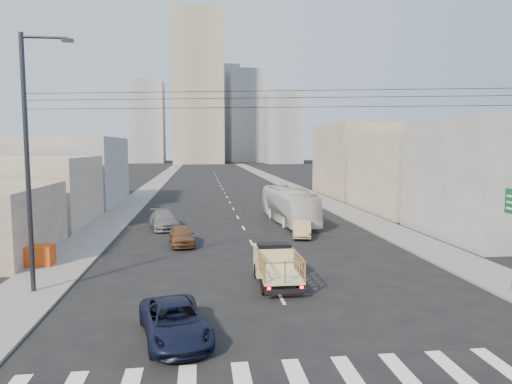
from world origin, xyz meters
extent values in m
plane|color=black|center=(0.00, 0.00, 0.00)|extent=(420.00, 420.00, 0.00)
cube|color=slate|center=(-11.75, 70.00, 0.06)|extent=(3.50, 180.00, 0.12)
cube|color=slate|center=(11.75, 70.00, 0.06)|extent=(3.50, 180.00, 0.12)
cube|color=silver|center=(2.48, -6.00, 0.01)|extent=(0.55, 3.80, 0.01)
cube|color=silver|center=(4.12, -6.00, 0.01)|extent=(0.55, 3.80, 0.01)
cube|color=silver|center=(0.00, 2.00, 0.01)|extent=(0.15, 2.00, 0.01)
cube|color=silver|center=(0.00, 8.00, 0.01)|extent=(0.15, 2.00, 0.01)
cube|color=silver|center=(0.00, 14.00, 0.01)|extent=(0.15, 2.00, 0.01)
cube|color=silver|center=(0.00, 20.00, 0.01)|extent=(0.15, 2.00, 0.01)
cube|color=silver|center=(0.00, 26.00, 0.01)|extent=(0.15, 2.00, 0.01)
cube|color=silver|center=(0.00, 32.00, 0.01)|extent=(0.15, 2.00, 0.01)
cube|color=silver|center=(0.00, 38.00, 0.01)|extent=(0.15, 2.00, 0.01)
cube|color=silver|center=(0.00, 44.00, 0.01)|extent=(0.15, 2.00, 0.01)
cube|color=silver|center=(0.00, 50.00, 0.01)|extent=(0.15, 2.00, 0.01)
cube|color=silver|center=(0.00, 56.00, 0.01)|extent=(0.15, 2.00, 0.01)
cube|color=silver|center=(0.00, 62.00, 0.01)|extent=(0.15, 2.00, 0.01)
cube|color=silver|center=(0.00, 68.00, 0.01)|extent=(0.15, 2.00, 0.01)
cube|color=silver|center=(0.00, 74.00, 0.01)|extent=(0.15, 2.00, 0.01)
cube|color=silver|center=(0.00, 80.00, 0.01)|extent=(0.15, 2.00, 0.01)
cube|color=silver|center=(0.00, 86.00, 0.01)|extent=(0.15, 2.00, 0.01)
cube|color=silver|center=(0.00, 92.00, 0.01)|extent=(0.15, 2.00, 0.01)
cube|color=silver|center=(0.00, 98.00, 0.01)|extent=(0.15, 2.00, 0.01)
cube|color=silver|center=(0.00, 104.00, 0.01)|extent=(0.15, 2.00, 0.01)
cube|color=#CDC38A|center=(0.15, 3.17, 0.70)|extent=(1.90, 3.00, 0.12)
cube|color=#CDC38A|center=(0.15, 5.17, 0.95)|extent=(1.90, 1.60, 1.50)
cube|color=black|center=(0.15, 4.92, 1.55)|extent=(1.70, 0.90, 0.70)
cube|color=#2D2D33|center=(0.15, 1.62, 0.40)|extent=(1.90, 0.12, 0.22)
cube|color=#FF0C0C|center=(-0.60, 1.62, 0.55)|extent=(0.15, 0.05, 0.12)
cube|color=#FF0C0C|center=(0.90, 1.62, 0.55)|extent=(0.15, 0.05, 0.12)
cylinder|color=black|center=(-0.70, 5.27, 0.38)|extent=(0.25, 0.76, 0.76)
cylinder|color=black|center=(1.00, 5.27, 0.38)|extent=(0.25, 0.76, 0.76)
cylinder|color=black|center=(-0.70, 2.47, 0.38)|extent=(0.25, 0.76, 0.76)
cylinder|color=black|center=(1.00, 2.47, 0.38)|extent=(0.25, 0.76, 0.76)
imported|color=black|center=(-4.59, -1.99, 0.65)|extent=(3.12, 5.04, 1.30)
imported|color=silver|center=(4.40, 22.46, 1.56)|extent=(3.42, 11.39, 3.13)
imported|color=brown|center=(-4.96, 13.84, 0.69)|extent=(2.09, 4.20, 1.38)
imported|color=tan|center=(4.12, 15.73, 0.64)|extent=(2.18, 4.06, 1.27)
imported|color=slate|center=(-6.71, 20.61, 0.74)|extent=(3.04, 5.39, 1.47)
cylinder|color=#2D2D33|center=(-11.50, 4.00, 6.00)|extent=(0.22, 0.22, 12.00)
cylinder|color=#2D2D33|center=(-10.50, 4.00, 11.80)|extent=(2.00, 0.12, 0.12)
cube|color=#2D2D33|center=(-9.50, 4.00, 11.70)|extent=(0.50, 0.25, 0.15)
cylinder|color=black|center=(0.00, 1.50, 9.30)|extent=(23.01, 5.02, 0.02)
cylinder|color=black|center=(0.00, 1.50, 9.00)|extent=(23.01, 5.02, 0.02)
cylinder|color=black|center=(0.00, 1.50, 8.60)|extent=(23.01, 5.02, 0.02)
cube|color=#C44512|center=(-13.00, 8.93, 0.31)|extent=(1.80, 1.20, 0.38)
cube|color=#C44512|center=(-13.00, 8.93, 0.69)|extent=(1.80, 1.20, 0.38)
cube|color=#C44512|center=(-13.00, 8.93, 1.07)|extent=(1.80, 1.20, 0.38)
cube|color=gray|center=(19.00, 14.00, 4.50)|extent=(10.00, 12.00, 9.00)
cube|color=#A69985|center=(19.50, 28.00, 4.00)|extent=(11.00, 14.00, 8.00)
cube|color=gray|center=(20.00, 44.00, 5.00)|extent=(12.00, 16.00, 10.00)
cube|color=#A69985|center=(-19.00, 24.00, 3.00)|extent=(11.00, 12.00, 6.00)
cube|color=gray|center=(-19.50, 39.00, 4.00)|extent=(12.00, 16.00, 8.00)
cube|color=tan|center=(-4.00, 170.00, 30.00)|extent=(20.00, 20.00, 60.00)
cube|color=gray|center=(18.00, 185.00, 20.00)|extent=(16.00, 16.00, 40.00)
cube|color=gray|center=(-26.00, 180.00, 17.00)|extent=(15.00, 15.00, 34.00)
cube|color=gray|center=(6.00, 200.00, 22.00)|extent=(18.00, 18.00, 44.00)
cube|color=gray|center=(30.00, 165.00, 14.00)|extent=(14.00, 14.00, 28.00)
camera|label=1|loc=(-3.62, -18.09, 6.92)|focal=32.00mm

